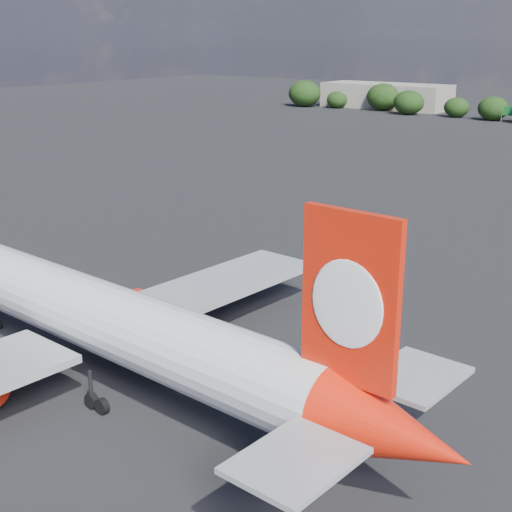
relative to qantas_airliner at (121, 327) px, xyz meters
The scene contains 4 objects.
ground 59.89m from the qantas_airliner, 101.89° to the left, with size 500.00×500.00×0.00m, color black.
qantas_airliner is the anchor object (origin of this frame).
terminal_building 205.50m from the qantas_airliner, 112.10° to the left, with size 42.00×16.00×8.00m.
highway_sign 177.03m from the qantas_airliner, 99.86° to the left, with size 6.00×0.30×4.50m.
Camera 1 is at (46.65, -28.70, 23.94)m, focal length 50.00 mm.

